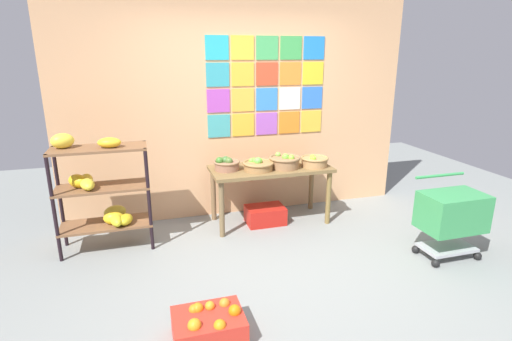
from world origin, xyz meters
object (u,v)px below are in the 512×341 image
at_px(produce_crate_under_table, 265,215).
at_px(fruit_basket_right, 258,165).
at_px(fruit_basket_back_right, 285,161).
at_px(display_table, 271,175).
at_px(shopping_cart, 452,214).
at_px(fruit_basket_left, 226,164).
at_px(banana_shelf_unit, 100,189).
at_px(fruit_basket_centre, 314,161).
at_px(orange_crate_foreground, 209,326).

bearing_deg(produce_crate_under_table, fruit_basket_right, -160.49).
relative_size(fruit_basket_back_right, produce_crate_under_table, 0.81).
xyz_separation_m(display_table, shopping_cart, (1.44, -1.34, -0.14)).
bearing_deg(display_table, shopping_cart, -42.97).
bearing_deg(fruit_basket_left, fruit_basket_right, -17.45).
relative_size(banana_shelf_unit, fruit_basket_back_right, 3.36).
xyz_separation_m(banana_shelf_unit, fruit_basket_left, (1.36, 0.20, 0.11)).
distance_m(fruit_basket_left, produce_crate_under_table, 0.80).
bearing_deg(banana_shelf_unit, fruit_basket_right, 3.05).
bearing_deg(fruit_basket_left, fruit_basket_centre, -8.12).
height_order(fruit_basket_right, produce_crate_under_table, fruit_basket_right).
relative_size(display_table, fruit_basket_back_right, 3.84).
distance_m(banana_shelf_unit, fruit_basket_right, 1.71).
distance_m(banana_shelf_unit, orange_crate_foreground, 1.96).
xyz_separation_m(banana_shelf_unit, orange_crate_foreground, (0.80, -1.71, -0.55)).
relative_size(banana_shelf_unit, display_table, 0.87).
distance_m(banana_shelf_unit, produce_crate_under_table, 1.90).
xyz_separation_m(fruit_basket_centre, produce_crate_under_table, (-0.59, 0.07, -0.65)).
bearing_deg(fruit_basket_right, banana_shelf_unit, -176.95).
bearing_deg(orange_crate_foreground, fruit_basket_right, 63.18).
xyz_separation_m(banana_shelf_unit, fruit_basket_centre, (2.40, 0.05, 0.10)).
bearing_deg(produce_crate_under_table, shopping_cart, -40.88).
height_order(fruit_basket_back_right, shopping_cart, fruit_basket_back_right).
height_order(orange_crate_foreground, shopping_cart, shopping_cart).
relative_size(fruit_basket_right, orange_crate_foreground, 0.71).
height_order(fruit_basket_left, produce_crate_under_table, fruit_basket_left).
relative_size(fruit_basket_centre, shopping_cart, 0.41).
bearing_deg(orange_crate_foreground, fruit_basket_back_right, 55.53).
bearing_deg(shopping_cart, orange_crate_foreground, 179.34).
relative_size(fruit_basket_left, shopping_cart, 0.38).
height_order(fruit_basket_right, orange_crate_foreground, fruit_basket_right).
relative_size(banana_shelf_unit, fruit_basket_left, 4.07).
bearing_deg(fruit_basket_back_right, shopping_cart, -44.72).
bearing_deg(banana_shelf_unit, display_table, 4.82).
bearing_deg(fruit_basket_centre, display_table, 168.27).
bearing_deg(orange_crate_foreground, produce_crate_under_table, 61.13).
height_order(fruit_basket_left, shopping_cart, fruit_basket_left).
bearing_deg(orange_crate_foreground, banana_shelf_unit, 115.04).
bearing_deg(fruit_basket_back_right, banana_shelf_unit, -177.38).
height_order(display_table, shopping_cart, shopping_cart).
height_order(fruit_basket_back_right, produce_crate_under_table, fruit_basket_back_right).
bearing_deg(fruit_basket_centre, fruit_basket_back_right, 173.54).
distance_m(display_table, fruit_basket_left, 0.55).
bearing_deg(produce_crate_under_table, orange_crate_foreground, -118.87).
distance_m(fruit_basket_centre, orange_crate_foreground, 2.46).
relative_size(fruit_basket_back_right, fruit_basket_right, 1.02).
height_order(fruit_basket_back_right, fruit_basket_right, fruit_basket_back_right).
bearing_deg(fruit_basket_left, produce_crate_under_table, -9.22).
bearing_deg(fruit_basket_right, fruit_basket_back_right, 0.41).
bearing_deg(fruit_basket_right, orange_crate_foreground, -116.82).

